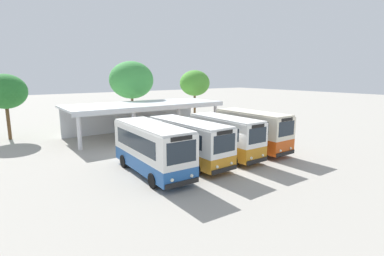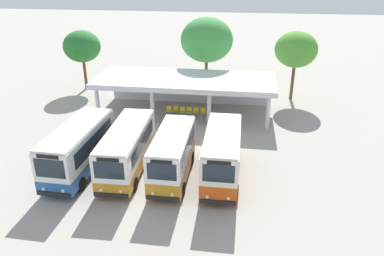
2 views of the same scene
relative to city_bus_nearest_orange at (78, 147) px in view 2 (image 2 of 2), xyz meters
name	(u,v)px [view 2 (image 2 of 2)]	position (x,y,z in m)	size (l,w,h in m)	color
ground_plane	(155,191)	(5.58, -1.73, -1.82)	(180.00, 180.00, 0.00)	#A39E93
city_bus_nearest_orange	(78,147)	(0.00, 0.00, 0.00)	(2.57, 7.56, 3.29)	black
city_bus_second_in_row	(127,148)	(3.22, 0.48, -0.07)	(2.50, 7.76, 3.15)	black
city_bus_middle_cream	(173,154)	(6.44, 0.04, -0.04)	(2.24, 6.63, 3.21)	black
city_bus_fourth_amber	(222,154)	(9.67, 0.29, 0.04)	(2.36, 6.99, 3.36)	black
terminal_canopy	(186,83)	(5.43, 12.50, 0.88)	(16.51, 6.45, 3.40)	silver
waiting_chair_end_by_column	(169,110)	(3.99, 10.92, -1.29)	(0.45, 0.45, 0.86)	slate
waiting_chair_second_from_end	(176,110)	(4.65, 11.02, -1.29)	(0.45, 0.45, 0.86)	slate
waiting_chair_middle_seat	(182,111)	(5.30, 10.87, -1.29)	(0.45, 0.45, 0.86)	slate
waiting_chair_fourth_seat	(189,111)	(5.96, 10.95, -1.29)	(0.45, 0.45, 0.86)	slate
waiting_chair_fifth_seat	(196,111)	(6.61, 10.88, -1.29)	(0.45, 0.45, 0.86)	slate
waiting_chair_far_end_seat	(203,112)	(7.26, 10.87, -1.29)	(0.45, 0.45, 0.86)	slate
roadside_tree_behind_canopy	(207,40)	(6.78, 18.11, 3.91)	(5.48, 5.48, 8.07)	brown
roadside_tree_east_of_canopy	(296,50)	(15.85, 17.04, 3.40)	(4.22, 4.22, 7.02)	brown
roadside_tree_west_of_canopy	(82,47)	(-6.80, 17.48, 2.96)	(4.01, 4.01, 6.50)	brown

